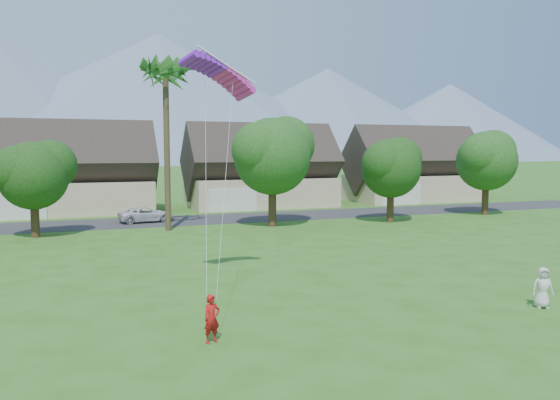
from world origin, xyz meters
name	(u,v)px	position (x,y,z in m)	size (l,w,h in m)	color
ground	(410,375)	(0.00, 0.00, 0.00)	(500.00, 500.00, 0.00)	#2D6019
street	(182,220)	(0.00, 34.00, 0.01)	(90.00, 7.00, 0.01)	#2D2D30
kite_flyer	(212,319)	(-4.38, 4.21, 0.76)	(0.55, 0.36, 1.51)	#B11514
watcher	(543,288)	(8.19, 3.57, 0.78)	(0.76, 0.49, 1.55)	silver
parked_car	(146,215)	(-2.95, 34.00, 0.62)	(2.06, 4.47, 1.24)	silver
mountain_ridge	(118,101)	(10.40, 260.00, 29.07)	(540.00, 240.00, 70.00)	slate
houses_row	(171,175)	(0.49, 42.99, 3.44)	(72.75, 8.19, 8.86)	beige
tree_row	(180,165)	(-1.14, 27.92, 4.89)	(62.27, 6.67, 8.45)	#47301C
fan_palm	(165,69)	(-2.00, 28.50, 11.80)	(3.00, 3.00, 13.80)	#4C3D26
parafoil_kite	(219,71)	(-2.38, 11.02, 9.27)	(3.68, 1.59, 0.50)	purple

